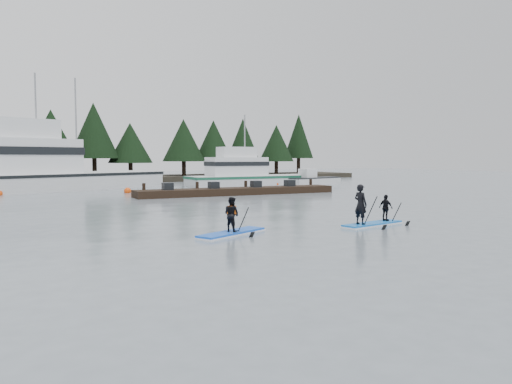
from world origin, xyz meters
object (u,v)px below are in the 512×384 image
fishing_boat_large (42,181)px  floating_dock (238,191)px  fishing_boat_medium (247,180)px  paddleboard_solo (232,222)px  paddleboard_duo (371,211)px

fishing_boat_large → floating_dock: bearing=-64.5°
fishing_boat_medium → paddleboard_solo: fishing_boat_medium is taller
fishing_boat_large → paddleboard_duo: (8.52, -30.30, -0.25)m
fishing_boat_medium → paddleboard_duo: (-10.12, -27.85, 0.06)m
fishing_boat_medium → fishing_boat_large: bearing=175.4°
fishing_boat_large → fishing_boat_medium: 18.80m
fishing_boat_medium → paddleboard_solo: bearing=-118.0°
fishing_boat_large → fishing_boat_medium: bearing=-26.0°
floating_dock → paddleboard_duo: size_ratio=4.92×
fishing_boat_large → paddleboard_solo: (2.42, -29.46, -0.39)m
fishing_boat_medium → floating_dock: size_ratio=0.82×
fishing_boat_large → paddleboard_duo: 31.48m
floating_dock → fishing_boat_medium: bearing=61.3°
fishing_boat_large → paddleboard_solo: fishing_boat_large is taller
fishing_boat_medium → floating_dock: 12.00m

